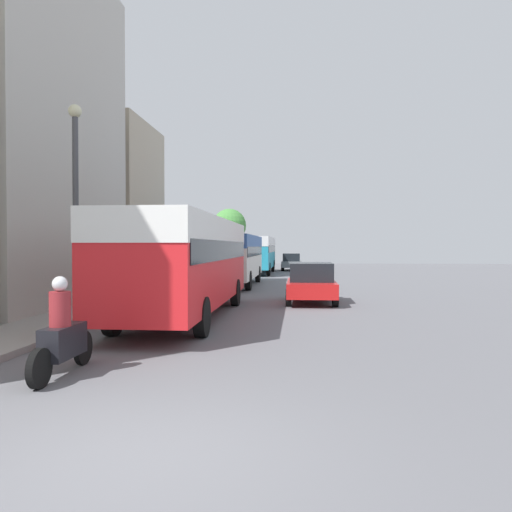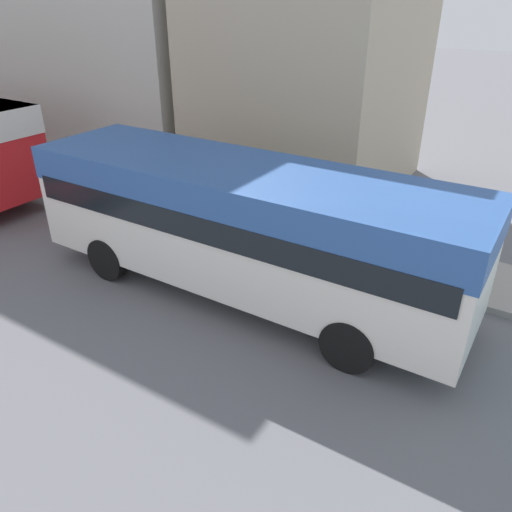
{
  "view_description": "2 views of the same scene",
  "coord_description": "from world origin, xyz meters",
  "px_view_note": "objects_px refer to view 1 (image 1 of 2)",
  "views": [
    {
      "loc": [
        1.68,
        -5.12,
        2.24
      ],
      "look_at": [
        -0.87,
        24.68,
        1.66
      ],
      "focal_mm": 35.0,
      "sensor_mm": 36.0,
      "label": 1
    },
    {
      "loc": [
        5.78,
        28.21,
        5.86
      ],
      "look_at": [
        -0.48,
        24.26,
        1.94
      ],
      "focal_mm": 35.0,
      "sensor_mm": 36.0,
      "label": 2
    }
  ],
  "objects_px": {
    "bus_following": "(233,253)",
    "car_far_curb": "(311,282)",
    "pedestrian_near_curb": "(186,268)",
    "bus_lead": "(186,254)",
    "motorcycle_behind_lead": "(62,337)",
    "car_crossing": "(291,262)",
    "pedestrian_walking_away": "(217,261)",
    "bus_third_in_line": "(257,250)"
  },
  "relations": [
    {
      "from": "motorcycle_behind_lead",
      "to": "pedestrian_near_curb",
      "type": "xyz_separation_m",
      "value": [
        -2.06,
        18.6,
        0.38
      ]
    },
    {
      "from": "bus_following",
      "to": "pedestrian_near_curb",
      "type": "height_order",
      "value": "bus_following"
    },
    {
      "from": "car_far_curb",
      "to": "pedestrian_walking_away",
      "type": "xyz_separation_m",
      "value": [
        -6.93,
        19.15,
        0.28
      ]
    },
    {
      "from": "bus_following",
      "to": "car_crossing",
      "type": "bearing_deg",
      "value": 80.5
    },
    {
      "from": "bus_lead",
      "to": "car_crossing",
      "type": "bearing_deg",
      "value": 84.75
    },
    {
      "from": "bus_following",
      "to": "pedestrian_walking_away",
      "type": "relative_size",
      "value": 5.26
    },
    {
      "from": "car_crossing",
      "to": "pedestrian_walking_away",
      "type": "xyz_separation_m",
      "value": [
        -5.77,
        -7.39,
        0.29
      ]
    },
    {
      "from": "motorcycle_behind_lead",
      "to": "pedestrian_near_curb",
      "type": "relative_size",
      "value": 1.25
    },
    {
      "from": "bus_following",
      "to": "car_far_curb",
      "type": "distance_m",
      "value": 9.39
    },
    {
      "from": "car_crossing",
      "to": "pedestrian_walking_away",
      "type": "distance_m",
      "value": 9.38
    },
    {
      "from": "bus_third_in_line",
      "to": "motorcycle_behind_lead",
      "type": "bearing_deg",
      "value": -91.13
    },
    {
      "from": "motorcycle_behind_lead",
      "to": "car_far_curb",
      "type": "xyz_separation_m",
      "value": [
        4.56,
        11.52,
        0.13
      ]
    },
    {
      "from": "bus_lead",
      "to": "pedestrian_walking_away",
      "type": "distance_m",
      "value": 23.78
    },
    {
      "from": "motorcycle_behind_lead",
      "to": "car_crossing",
      "type": "height_order",
      "value": "motorcycle_behind_lead"
    },
    {
      "from": "car_crossing",
      "to": "pedestrian_near_curb",
      "type": "distance_m",
      "value": 20.22
    },
    {
      "from": "motorcycle_behind_lead",
      "to": "car_crossing",
      "type": "xyz_separation_m",
      "value": [
        3.4,
        38.06,
        0.12
      ]
    },
    {
      "from": "bus_lead",
      "to": "motorcycle_behind_lead",
      "type": "height_order",
      "value": "bus_lead"
    },
    {
      "from": "motorcycle_behind_lead",
      "to": "pedestrian_near_curb",
      "type": "height_order",
      "value": "pedestrian_near_curb"
    },
    {
      "from": "pedestrian_near_curb",
      "to": "bus_lead",
      "type": "bearing_deg",
      "value": -77.2
    },
    {
      "from": "bus_lead",
      "to": "pedestrian_walking_away",
      "type": "xyz_separation_m",
      "value": [
        -2.93,
        23.58,
        -0.92
      ]
    },
    {
      "from": "bus_following",
      "to": "car_far_curb",
      "type": "relative_size",
      "value": 2.46
    },
    {
      "from": "motorcycle_behind_lead",
      "to": "car_far_curb",
      "type": "relative_size",
      "value": 0.58
    },
    {
      "from": "bus_lead",
      "to": "bus_following",
      "type": "xyz_separation_m",
      "value": [
        -0.21,
        12.75,
        -0.15
      ]
    },
    {
      "from": "car_crossing",
      "to": "car_far_curb",
      "type": "bearing_deg",
      "value": 92.5
    },
    {
      "from": "car_far_curb",
      "to": "pedestrian_walking_away",
      "type": "distance_m",
      "value": 20.37
    },
    {
      "from": "pedestrian_near_curb",
      "to": "bus_third_in_line",
      "type": "bearing_deg",
      "value": 79.07
    },
    {
      "from": "bus_following",
      "to": "pedestrian_near_curb",
      "type": "xyz_separation_m",
      "value": [
        -2.41,
        -1.24,
        -0.8
      ]
    },
    {
      "from": "motorcycle_behind_lead",
      "to": "pedestrian_near_curb",
      "type": "bearing_deg",
      "value": 96.32
    },
    {
      "from": "bus_following",
      "to": "bus_third_in_line",
      "type": "height_order",
      "value": "bus_third_in_line"
    },
    {
      "from": "car_far_curb",
      "to": "pedestrian_walking_away",
      "type": "relative_size",
      "value": 2.14
    },
    {
      "from": "car_crossing",
      "to": "pedestrian_near_curb",
      "type": "xyz_separation_m",
      "value": [
        -5.46,
        -19.46,
        0.26
      ]
    },
    {
      "from": "bus_following",
      "to": "pedestrian_walking_away",
      "type": "distance_m",
      "value": 11.19
    },
    {
      "from": "bus_following",
      "to": "pedestrian_walking_away",
      "type": "height_order",
      "value": "bus_following"
    },
    {
      "from": "bus_lead",
      "to": "pedestrian_near_curb",
      "type": "xyz_separation_m",
      "value": [
        -2.62,
        11.51,
        -0.94
      ]
    },
    {
      "from": "bus_third_in_line",
      "to": "pedestrian_walking_away",
      "type": "xyz_separation_m",
      "value": [
        -3.02,
        -1.94,
        -0.85
      ]
    },
    {
      "from": "car_crossing",
      "to": "pedestrian_near_curb",
      "type": "bearing_deg",
      "value": 74.33
    },
    {
      "from": "bus_following",
      "to": "pedestrian_near_curb",
      "type": "relative_size",
      "value": 5.32
    },
    {
      "from": "bus_following",
      "to": "car_crossing",
      "type": "relative_size",
      "value": 2.31
    },
    {
      "from": "bus_following",
      "to": "bus_third_in_line",
      "type": "xyz_separation_m",
      "value": [
        0.29,
        12.76,
        0.08
      ]
    },
    {
      "from": "bus_following",
      "to": "motorcycle_behind_lead",
      "type": "relative_size",
      "value": 4.25
    },
    {
      "from": "motorcycle_behind_lead",
      "to": "pedestrian_walking_away",
      "type": "bearing_deg",
      "value": 94.42
    },
    {
      "from": "motorcycle_behind_lead",
      "to": "car_crossing",
      "type": "distance_m",
      "value": 38.22
    }
  ]
}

